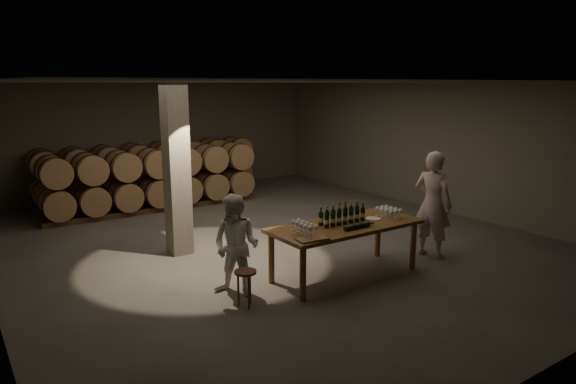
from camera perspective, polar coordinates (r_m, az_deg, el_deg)
room at (r=9.72m, az=-12.27°, el=2.39°), size 12.00×12.00×12.00m
tasting_table at (r=8.55m, az=6.39°, el=-4.24°), size 2.60×1.10×0.90m
barrel_stack_back at (r=14.89m, az=-15.11°, el=2.48°), size 6.26×0.95×1.57m
barrel_stack_front at (r=13.46m, az=-14.67°, el=1.53°), size 5.48×0.95×1.57m
bottle_cluster at (r=8.55m, az=6.04°, el=-2.70°), size 0.86×0.23×0.33m
lying_bottles at (r=8.27m, az=7.74°, el=-3.80°), size 0.61×0.08×0.08m
glass_cluster_left at (r=7.94m, az=1.84°, el=-3.69°), size 0.20×0.53×0.18m
glass_cluster_right at (r=9.04m, az=11.15°, el=-1.99°), size 0.30×0.41×0.17m
plate at (r=8.89m, az=9.44°, el=-2.95°), size 0.27×0.27×0.02m
notebook_near at (r=7.67m, az=3.45°, el=-5.17°), size 0.31×0.26×0.03m
notebook_corner at (r=7.59m, az=1.86°, el=-5.36°), size 0.24×0.29×0.02m
pen at (r=7.75m, az=4.17°, el=-5.06°), size 0.12×0.01×0.01m
stool at (r=7.51m, az=-4.75°, el=-9.41°), size 0.32×0.32×0.54m
person_man at (r=9.83m, az=15.78°, el=-1.31°), size 0.65×0.82×1.98m
person_woman at (r=7.80m, az=-5.78°, el=-5.93°), size 0.92×0.96×1.56m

